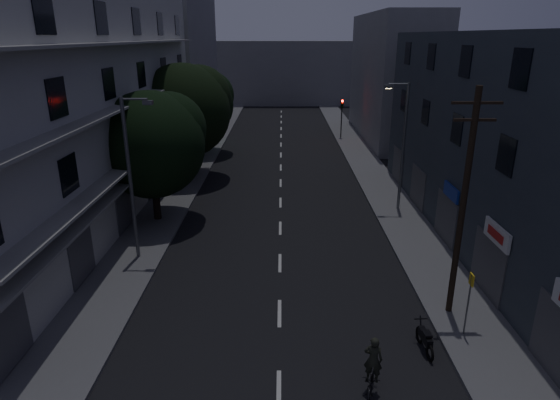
{
  "coord_description": "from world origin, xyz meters",
  "views": [
    {
      "loc": [
        0.08,
        -10.07,
        10.77
      ],
      "look_at": [
        0.0,
        12.0,
        3.0
      ],
      "focal_mm": 30.0,
      "sensor_mm": 36.0,
      "label": 1
    }
  ],
  "objects_px": {
    "utility_pole": "(463,202)",
    "cyclist": "(372,373)",
    "bus_stop_sign": "(470,293)",
    "motorcycle": "(425,340)"
  },
  "relations": [
    {
      "from": "utility_pole",
      "to": "cyclist",
      "type": "bearing_deg",
      "value": -131.74
    },
    {
      "from": "bus_stop_sign",
      "to": "motorcycle",
      "type": "bearing_deg",
      "value": -155.8
    },
    {
      "from": "motorcycle",
      "to": "cyclist",
      "type": "xyz_separation_m",
      "value": [
        -2.3,
        -2.09,
        0.25
      ]
    },
    {
      "from": "utility_pole",
      "to": "motorcycle",
      "type": "relative_size",
      "value": 5.33
    },
    {
      "from": "utility_pole",
      "to": "motorcycle",
      "type": "height_order",
      "value": "utility_pole"
    },
    {
      "from": "bus_stop_sign",
      "to": "cyclist",
      "type": "bearing_deg",
      "value": -144.51
    },
    {
      "from": "motorcycle",
      "to": "cyclist",
      "type": "height_order",
      "value": "cyclist"
    },
    {
      "from": "bus_stop_sign",
      "to": "motorcycle",
      "type": "distance_m",
      "value": 2.37
    },
    {
      "from": "cyclist",
      "to": "motorcycle",
      "type": "bearing_deg",
      "value": 58.32
    },
    {
      "from": "cyclist",
      "to": "utility_pole",
      "type": "bearing_deg",
      "value": 64.34
    }
  ]
}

